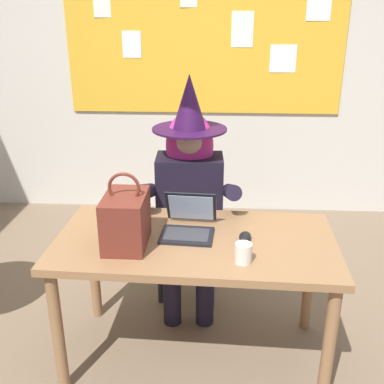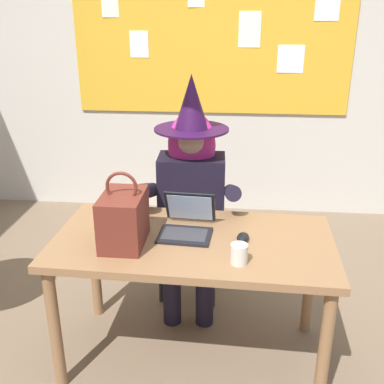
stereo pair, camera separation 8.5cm
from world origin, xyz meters
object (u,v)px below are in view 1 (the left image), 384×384
Objects in this scene: person_costumed at (189,185)px; coffee_mug at (243,253)px; chair_at_desk at (191,220)px; handbag at (126,220)px; laptop at (188,224)px; computer_mouse at (245,237)px; desk_main at (195,254)px.

coffee_mug is at bearing 17.55° from person_costumed.
chair_at_desk is 0.61× the size of person_costumed.
person_costumed is 0.74m from handbag.
person_costumed is at bearing 2.71° from chair_at_desk.
computer_mouse is (0.29, -0.07, -0.03)m from laptop.
desk_main is 0.98× the size of person_costumed.
desk_main is 4.64× the size of laptop.
person_costumed is at bearing 96.80° from laptop.
coffee_mug is at bearing -86.18° from computer_mouse.
handbag is at bearing -166.78° from desk_main.
person_costumed is 0.68m from computer_mouse.
coffee_mug is (0.57, -0.14, -0.09)m from handbag.
computer_mouse is 0.28× the size of handbag.
desk_main is 15.21× the size of coffee_mug.
desk_main is 0.35m from coffee_mug.
person_costumed is at bearing 96.49° from desk_main.
computer_mouse is at bearing 28.16° from chair_at_desk.
handbag is at bearing -163.08° from computer_mouse.
coffee_mug is (0.23, -0.22, 0.14)m from desk_main.
laptop is (-0.04, 0.07, 0.14)m from desk_main.
chair_at_desk reaches higher than computer_mouse.
desk_main is at bearing 9.63° from chair_at_desk.
handbag reaches higher than computer_mouse.
person_costumed is 3.90× the size of handbag.
chair_at_desk reaches higher than coffee_mug.
chair_at_desk is at bearing 95.13° from desk_main.
laptop is 0.34m from handbag.
coffee_mug reaches higher than desk_main.
handbag is (-0.33, -0.08, 0.23)m from desk_main.
handbag is at bearing 165.98° from coffee_mug.
chair_at_desk is 2.37× the size of handbag.
computer_mouse is at bearing 84.89° from coffee_mug.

